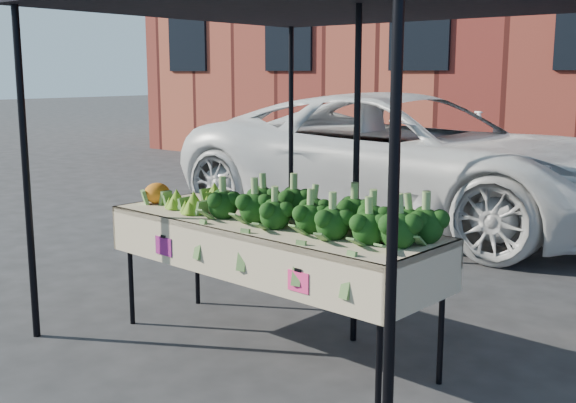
{
  "coord_description": "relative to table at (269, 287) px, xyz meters",
  "views": [
    {
      "loc": [
        2.78,
        -3.43,
        1.85
      ],
      "look_at": [
        -0.17,
        0.19,
        1.0
      ],
      "focal_mm": 43.85,
      "sensor_mm": 36.0,
      "label": 1
    }
  ],
  "objects": [
    {
      "name": "ground",
      "position": [
        0.17,
        0.01,
        -0.45
      ],
      "size": [
        90.0,
        90.0,
        0.0
      ],
      "primitive_type": "plane",
      "color": "#252527"
    },
    {
      "name": "table",
      "position": [
        0.0,
        0.0,
        0.0
      ],
      "size": [
        2.44,
        0.94,
        0.9
      ],
      "color": "beige",
      "rests_on": "ground"
    },
    {
      "name": "canopy",
      "position": [
        -0.01,
        0.6,
        0.92
      ],
      "size": [
        3.16,
        3.16,
        2.74
      ],
      "primitive_type": null,
      "color": "black",
      "rests_on": "ground"
    },
    {
      "name": "broccoli_heap",
      "position": [
        0.39,
        0.03,
        0.58
      ],
      "size": [
        1.6,
        0.57,
        0.26
      ],
      "primitive_type": "ellipsoid",
      "color": "black",
      "rests_on": "table"
    },
    {
      "name": "romanesco_cluster",
      "position": [
        -0.67,
        0.04,
        0.55
      ],
      "size": [
        0.43,
        0.57,
        0.2
      ],
      "primitive_type": "ellipsoid",
      "color": "#74A92A",
      "rests_on": "table"
    },
    {
      "name": "cauliflower_pair",
      "position": [
        -1.05,
        -0.05,
        0.54
      ],
      "size": [
        0.2,
        0.2,
        0.18
      ],
      "primitive_type": "ellipsoid",
      "color": "orange",
      "rests_on": "table"
    }
  ]
}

